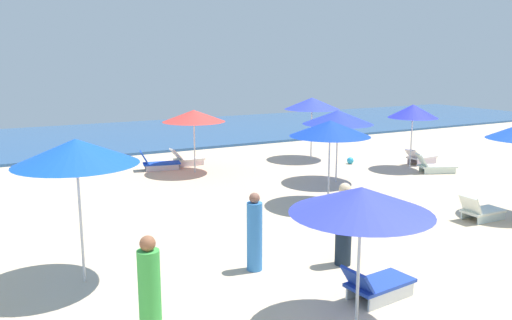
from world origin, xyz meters
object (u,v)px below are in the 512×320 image
umbrella_8 (194,116)px  beachgoer_2 (150,292)px  umbrella_7 (413,111)px  lounge_chair_7_1 (434,166)px  lounge_chair_8_1 (159,163)px  beachgoer_1 (344,226)px  lounge_chair_7_0 (420,157)px  lounge_chair_5_0 (370,205)px  beachgoer_3 (255,234)px  umbrella_2 (338,117)px  umbrella_4 (76,152)px  umbrella_5 (330,128)px  beach_ball_0 (350,161)px  lounge_chair_0_0 (481,211)px  lounge_chair_6_0 (377,284)px  umbrella_6 (361,200)px  umbrella_1 (312,103)px  lounge_chair_8_0 (186,159)px

umbrella_8 → beachgoer_2: 11.61m
umbrella_7 → lounge_chair_7_1: size_ratio=1.59×
lounge_chair_8_1 → beachgoer_1: size_ratio=0.91×
lounge_chair_7_0 → lounge_chair_8_1: (-9.48, 3.92, -0.01)m
lounge_chair_5_0 → beachgoer_3: 4.89m
umbrella_2 → umbrella_4: (-9.05, -4.20, 0.27)m
umbrella_2 → umbrella_4: size_ratio=0.90×
umbrella_2 → umbrella_4: 9.98m
lounge_chair_7_1 → beachgoer_3: beachgoer_3 is taller
lounge_chair_8_1 → lounge_chair_7_0: bearing=-101.1°
umbrella_5 → beach_ball_0: (4.22, 4.26, -2.06)m
lounge_chair_0_0 → lounge_chair_7_0: 7.26m
lounge_chair_6_0 → lounge_chair_7_0: lounge_chair_6_0 is taller
lounge_chair_0_0 → umbrella_6: 7.06m
umbrella_1 → umbrella_6: size_ratio=1.14×
lounge_chair_5_0 → umbrella_8: 7.66m
lounge_chair_5_0 → lounge_chair_8_1: 8.79m
lounge_chair_8_1 → beachgoer_1: (0.45, -10.59, 0.56)m
beachgoer_1 → beachgoer_3: bearing=31.4°
beachgoer_1 → beachgoer_3: size_ratio=1.08×
lounge_chair_6_0 → lounge_chair_0_0: bearing=-73.8°
umbrella_5 → lounge_chair_6_0: (-2.84, -5.27, -1.93)m
umbrella_4 → umbrella_2: bearing=24.9°
lounge_chair_5_0 → beachgoer_1: size_ratio=0.83×
lounge_chair_0_0 → lounge_chair_7_1: 5.70m
umbrella_5 → lounge_chair_8_1: bearing=112.6°
lounge_chair_0_0 → umbrella_6: bearing=114.7°
lounge_chair_8_1 → umbrella_8: bearing=-124.8°
umbrella_5 → beach_ball_0: size_ratio=9.02×
lounge_chair_7_1 → beachgoer_3: bearing=138.0°
lounge_chair_6_0 → lounge_chair_7_1: lounge_chair_7_1 is taller
beachgoer_3 → beachgoer_1: bearing=123.3°
umbrella_2 → beach_ball_0: size_ratio=9.08×
umbrella_1 → lounge_chair_7_0: 4.83m
umbrella_6 → umbrella_8: size_ratio=0.97×
lounge_chair_7_0 → beachgoer_1: (-9.04, -6.67, 0.54)m
umbrella_1 → lounge_chair_7_1: 5.44m
umbrella_6 → beachgoer_1: bearing=57.2°
umbrella_6 → lounge_chair_6_0: bearing=31.3°
umbrella_1 → lounge_chair_6_0: (-6.29, -11.17, -2.05)m
umbrella_2 → beachgoer_3: umbrella_2 is taller
umbrella_6 → lounge_chair_7_0: umbrella_6 is taller
umbrella_4 → beachgoer_1: umbrella_4 is taller
beachgoer_2 → beach_ball_0: (10.90, 8.97, -0.63)m
umbrella_2 → lounge_chair_7_1: bearing=-8.3°
lounge_chair_7_1 → lounge_chair_6_0: bearing=150.8°
beachgoer_2 → umbrella_1: bearing=-50.9°
lounge_chair_8_0 → beach_ball_0: (5.85, -2.83, -0.12)m
umbrella_4 → lounge_chair_7_0: bearing=19.9°
lounge_chair_7_0 → umbrella_8: umbrella_8 is taller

